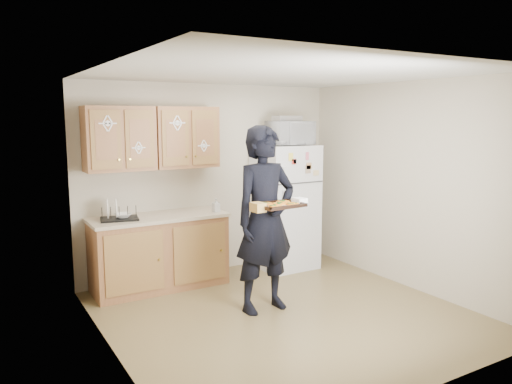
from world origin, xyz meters
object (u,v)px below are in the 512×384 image
Objects in this scene: refrigerator at (285,207)px; microwave at (290,133)px; person at (265,220)px; dish_rack at (119,212)px; baking_tray at (279,206)px.

microwave is at bearing -49.89° from refrigerator.
dish_rack is at bearing 130.80° from person.
person is 1.74m from dish_rack.
refrigerator reaches higher than baking_tray.
microwave is (1.10, 1.15, 0.86)m from person.
microwave is at bearing 42.85° from person.
person is at bearing -131.42° from refrigerator.
baking_tray is at bearing -128.06° from microwave.
refrigerator is at bearing -1.18° from dish_rack.
refrigerator is 3.70× the size of baking_tray.
refrigerator is at bearing 45.18° from person.
refrigerator is at bearing 50.92° from baking_tray.
baking_tray is at bearing -52.31° from dish_rack.
microwave is 1.36× the size of dish_rack.
microwave is (0.04, -0.05, 1.01)m from refrigerator.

